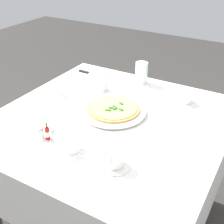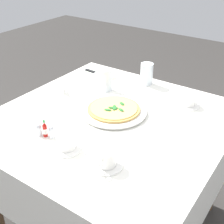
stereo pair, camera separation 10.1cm
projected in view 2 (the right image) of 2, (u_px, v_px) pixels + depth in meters
ground_plane at (111, 222)px, 1.84m from camera, size 8.00×8.00×0.00m
dining_table at (110, 141)px, 1.54m from camera, size 1.08×1.08×0.74m
pizza_plate at (114, 111)px, 1.51m from camera, size 0.33×0.33×0.02m
pizza at (114, 108)px, 1.50m from camera, size 0.26×0.26×0.02m
coffee_cup_far_right at (188, 101)px, 1.57m from camera, size 0.13×0.13×0.06m
coffee_cup_right_edge at (106, 159)px, 1.15m from camera, size 0.13×0.13×0.07m
coffee_cup_near_left at (67, 143)px, 1.25m from camera, size 0.13×0.13×0.06m
water_glass_near_right at (106, 81)px, 1.71m from camera, size 0.07×0.07×0.13m
water_glass_center_back at (147, 75)px, 1.79m from camera, size 0.07×0.07×0.13m
napkin_folded at (96, 75)px, 1.90m from camera, size 0.24×0.16×0.02m
dinner_knife at (96, 73)px, 1.90m from camera, size 0.20×0.03×0.01m
hot_sauce_bottle at (45, 130)px, 1.32m from camera, size 0.02×0.02×0.08m
salt_shaker at (51, 132)px, 1.32m from camera, size 0.03×0.03×0.06m
pepper_shaker at (39, 130)px, 1.33m from camera, size 0.03×0.03×0.06m
menu_card at (62, 87)px, 1.71m from camera, size 0.07×0.06×0.06m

